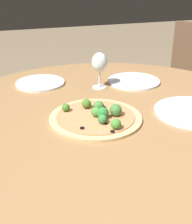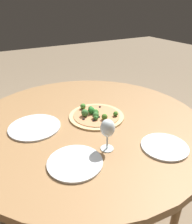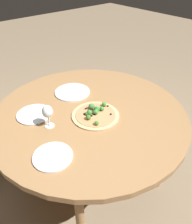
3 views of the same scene
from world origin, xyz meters
name	(u,v)px [view 3 (image 3 of 3)]	position (x,y,z in m)	size (l,w,h in m)	color
ground_plane	(91,181)	(0.00, 0.00, 0.00)	(12.00, 12.00, 0.00)	#847056
dining_table	(89,118)	(0.00, 0.00, 0.71)	(1.33, 1.33, 0.77)	olive
pizza	(96,114)	(0.01, -0.06, 0.78)	(0.32, 0.32, 0.06)	tan
wine_glass	(47,112)	(-0.29, 0.04, 0.88)	(0.07, 0.07, 0.15)	silver
plate_near	(34,114)	(-0.30, 0.21, 0.77)	(0.23, 0.23, 0.01)	silver
plate_far	(72,92)	(0.06, 0.28, 0.77)	(0.27, 0.27, 0.01)	silver
plate_side	(53,156)	(-0.41, -0.19, 0.77)	(0.22, 0.22, 0.01)	silver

